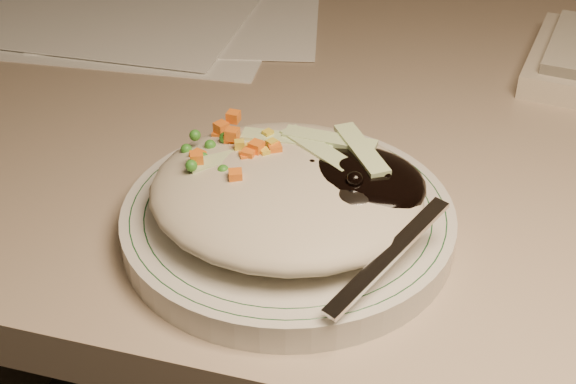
# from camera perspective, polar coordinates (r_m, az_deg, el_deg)

# --- Properties ---
(desk) EXTENTS (1.40, 0.70, 0.74)m
(desk) POSITION_cam_1_polar(r_m,az_deg,el_deg) (0.86, 11.13, -6.28)
(desk) COLOR gray
(desk) RESTS_ON ground
(plate) EXTENTS (0.24, 0.24, 0.02)m
(plate) POSITION_cam_1_polar(r_m,az_deg,el_deg) (0.58, -0.00, -2.11)
(plate) COLOR silver
(plate) RESTS_ON desk
(plate_rim) EXTENTS (0.23, 0.23, 0.00)m
(plate_rim) POSITION_cam_1_polar(r_m,az_deg,el_deg) (0.57, -0.00, -1.31)
(plate_rim) COLOR #144723
(plate_rim) RESTS_ON plate
(meal) EXTENTS (0.21, 0.19, 0.05)m
(meal) POSITION_cam_1_polar(r_m,az_deg,el_deg) (0.56, 0.41, 0.37)
(meal) COLOR #BBB198
(meal) RESTS_ON plate
(papers) EXTENTS (0.50, 0.32, 0.00)m
(papers) POSITION_cam_1_polar(r_m,az_deg,el_deg) (0.94, -11.65, 12.13)
(papers) COLOR white
(papers) RESTS_ON desk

